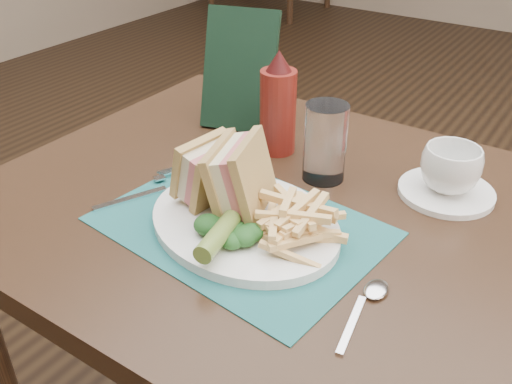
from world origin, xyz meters
TOP-DOWN VIEW (x-y plane):
  - floor at (0.00, 0.00)m, footprint 7.00×7.00m
  - table_main at (0.00, -0.50)m, footprint 0.90×0.75m
  - placemat at (0.00, -0.59)m, footprint 0.42×0.32m
  - plate at (0.01, -0.59)m, footprint 0.34×0.30m
  - sandwich_half_a at (-0.08, -0.58)m, footprint 0.09×0.11m
  - sandwich_half_b at (-0.03, -0.58)m, footprint 0.11×0.13m
  - kale_garnish at (0.02, -0.65)m, footprint 0.11×0.08m
  - pickle_spear at (0.02, -0.66)m, footprint 0.05×0.12m
  - fries_pile at (0.09, -0.59)m, footprint 0.18×0.20m
  - fork at (-0.18, -0.60)m, footprint 0.10×0.17m
  - spoon at (0.23, -0.66)m, footprint 0.06×0.15m
  - saucer at (0.22, -0.34)m, footprint 0.17×0.17m
  - coffee_cup at (0.22, -0.34)m, footprint 0.13×0.13m
  - drinking_glass at (0.03, -0.40)m, footprint 0.08×0.08m
  - ketchup_bottle at (-0.08, -0.36)m, footprint 0.08×0.08m
  - check_presenter at (-0.20, -0.30)m, footprint 0.16×0.12m

SIDE VIEW (x-z plane):
  - floor at x=0.00m, z-range 0.00..0.00m
  - table_main at x=0.00m, z-range 0.00..0.75m
  - placemat at x=0.00m, z-range 0.75..0.75m
  - spoon at x=0.23m, z-range 0.75..0.76m
  - saucer at x=0.22m, z-range 0.75..0.76m
  - fork at x=-0.18m, z-range 0.75..0.76m
  - plate at x=0.01m, z-range 0.75..0.77m
  - kale_garnish at x=0.02m, z-range 0.77..0.79m
  - pickle_spear at x=0.02m, z-range 0.77..0.80m
  - fries_pile at x=0.09m, z-range 0.77..0.82m
  - coffee_cup at x=0.22m, z-range 0.76..0.83m
  - drinking_glass at x=0.03m, z-range 0.75..0.88m
  - sandwich_half_a at x=-0.08m, z-range 0.77..0.87m
  - sandwich_half_b at x=-0.03m, z-range 0.77..0.88m
  - ketchup_bottle at x=-0.08m, z-range 0.75..0.94m
  - check_presenter at x=-0.20m, z-range 0.75..0.97m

